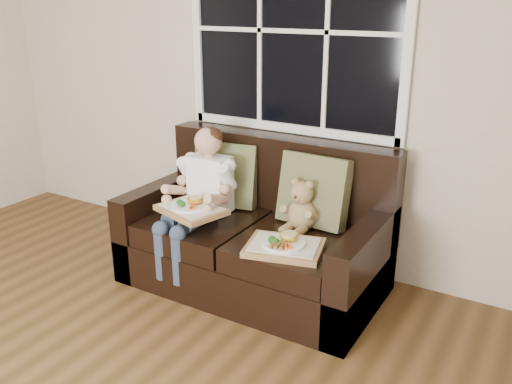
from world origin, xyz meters
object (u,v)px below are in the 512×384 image
Objects in this scene: loveseat at (258,240)px; tray_left at (191,208)px; teddy_bear at (301,209)px; child at (201,188)px; tray_right at (284,246)px.

tray_left is at bearing -138.75° from loveseat.
tray_left is (-0.63, -0.32, -0.01)m from teddy_bear.
loveseat is 1.84× the size of child.
tray_right is (0.73, -0.19, -0.18)m from child.
child is 1.90× the size of tray_left.
tray_left is (-0.33, -0.29, 0.27)m from loveseat.
tray_right is at bearing 14.34° from tray_left.
tray_left is (0.04, -0.17, -0.08)m from child.
loveseat is at bearing 57.22° from tray_left.
child is 1.80× the size of tray_right.
loveseat reaches higher than teddy_bear.
tray_left is at bearing 163.99° from tray_right.
loveseat is 4.88× the size of teddy_bear.
child is at bearing -161.63° from loveseat.
child reaches higher than teddy_bear.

